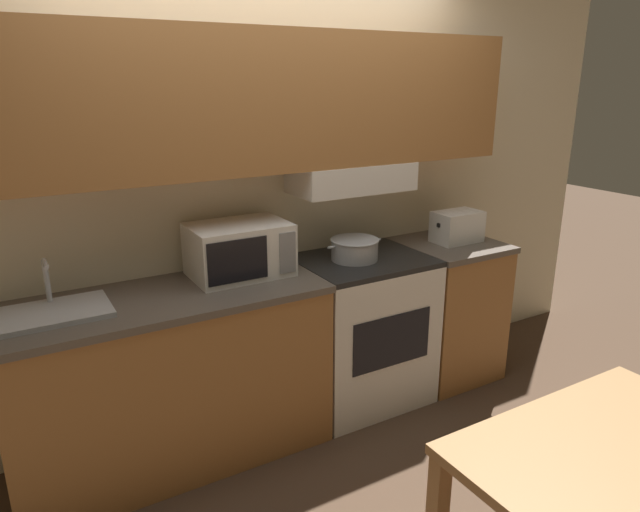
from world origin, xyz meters
TOP-DOWN VIEW (x-y plane):
  - ground_plane at (0.00, 0.00)m, footprint 16.00×16.00m
  - wall_back at (0.01, -0.07)m, footprint 5.26×0.38m
  - lower_counter_main at (-0.67, -0.30)m, footprint 1.55×0.62m
  - lower_counter_right_stub at (1.15, -0.30)m, footprint 0.58×0.62m
  - stove_range at (0.48, -0.30)m, footprint 0.74×0.60m
  - cooking_pot at (0.43, -0.29)m, footprint 0.36×0.28m
  - microwave at (-0.24, -0.21)m, footprint 0.50×0.36m
  - toaster at (1.19, -0.31)m, footprint 0.31×0.19m
  - sink_basin at (-1.15, -0.30)m, footprint 0.47×0.32m
  - dining_table at (0.30, -2.05)m, footprint 1.03×0.75m

SIDE VIEW (x-z plane):
  - ground_plane at x=0.00m, z-range 0.00..0.00m
  - stove_range at x=0.48m, z-range 0.00..0.90m
  - lower_counter_main at x=-0.67m, z-range 0.00..0.90m
  - lower_counter_right_stub at x=1.15m, z-range 0.00..0.90m
  - dining_table at x=0.30m, z-range 0.27..1.03m
  - sink_basin at x=-1.15m, z-range 0.80..1.03m
  - cooking_pot at x=0.43m, z-range 0.90..1.03m
  - toaster at x=1.19m, z-range 0.90..1.09m
  - microwave at x=-0.24m, z-range 0.90..1.17m
  - wall_back at x=0.01m, z-range 0.24..2.79m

